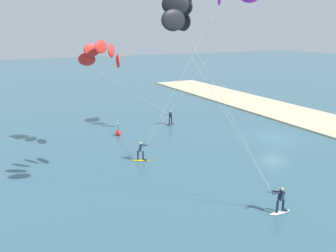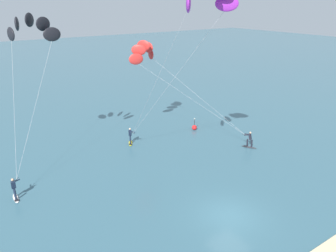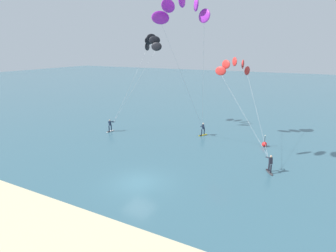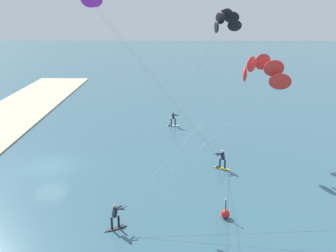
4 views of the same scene
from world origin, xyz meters
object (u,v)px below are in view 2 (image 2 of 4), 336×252
(kitesurfer_nearshore, at_px, (30,35))
(kitesurfer_mid_water, at_px, (149,55))
(marker_buoy, at_px, (194,127))
(kitesurfer_far_out, at_px, (204,3))

(kitesurfer_nearshore, relative_size, kitesurfer_mid_water, 1.06)
(kitesurfer_mid_water, bearing_deg, kitesurfer_nearshore, -175.02)
(kitesurfer_mid_water, bearing_deg, marker_buoy, -27.23)
(kitesurfer_nearshore, xyz_separation_m, kitesurfer_far_out, (9.34, -9.98, 2.35))
(kitesurfer_far_out, relative_size, marker_buoy, 11.08)
(kitesurfer_far_out, bearing_deg, marker_buoy, 52.65)
(kitesurfer_far_out, bearing_deg, kitesurfer_nearshore, 133.11)
(kitesurfer_mid_water, height_order, marker_buoy, kitesurfer_mid_water)
(kitesurfer_mid_water, distance_m, marker_buoy, 9.53)
(kitesurfer_nearshore, height_order, kitesurfer_mid_water, kitesurfer_nearshore)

